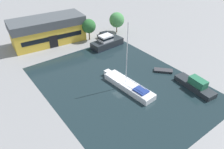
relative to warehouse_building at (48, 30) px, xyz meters
name	(u,v)px	position (x,y,z in m)	size (l,w,h in m)	color
ground_plane	(120,84)	(3.21, -28.47, -3.66)	(440.00, 440.00, 0.00)	gray
water_canal	(120,84)	(3.21, -28.47, -3.66)	(28.78, 37.50, 0.01)	#19282D
warehouse_building	(48,30)	(0.00, 0.00, 0.00)	(20.90, 10.33, 7.23)	gold
quay_tree_near_building	(89,26)	(10.07, -5.50, 0.56)	(4.03, 4.03, 6.25)	brown
quay_tree_by_water	(117,20)	(20.06, -5.75, 0.35)	(4.62, 4.62, 6.32)	brown
parked_car	(105,35)	(14.68, -6.77, -2.82)	(4.66, 2.26, 1.71)	#1E2328
sailboat_moored	(128,85)	(3.71, -30.48, -2.97)	(3.85, 13.30, 13.87)	white
motor_cruiser	(107,42)	(11.59, -12.16, -2.41)	(9.43, 4.11, 3.41)	#23282D
small_dinghy	(163,71)	(14.26, -30.53, -3.40)	(3.96, 4.10, 0.50)	#23282D
cabin_boat	(195,85)	(14.54, -38.79, -2.76)	(3.55, 9.17, 2.56)	#23282D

